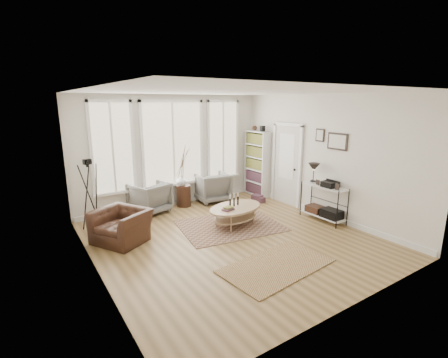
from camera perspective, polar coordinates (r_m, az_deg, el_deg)
room at (r=6.32m, az=1.49°, el=1.65°), size 5.50×5.54×2.90m
bay_window at (r=8.60m, az=-8.92°, el=5.87°), size 4.14×0.12×2.24m
door at (r=8.83m, az=10.98°, el=2.80°), size 0.09×1.06×2.22m
bookcase at (r=9.56m, az=5.88°, el=2.76°), size 0.31×0.85×2.06m
low_shelf at (r=7.89m, az=17.09°, el=-3.41°), size 0.38×1.08×1.30m
wall_art at (r=7.79m, az=18.57°, el=6.56°), size 0.04×0.88×0.44m
rug_main at (r=7.36m, az=1.05°, el=-8.17°), size 2.41×1.96×0.01m
rug_runner at (r=5.75m, az=9.22°, el=-14.81°), size 2.01×1.25×0.01m
coffee_table at (r=7.29m, az=1.98°, el=-5.61°), size 1.53×1.15×0.63m
armchair_left at (r=8.31m, az=-12.95°, el=-3.19°), size 1.05×1.06×0.77m
armchair_right at (r=9.04m, az=-2.18°, el=-1.41°), size 0.94×0.97×0.80m
side_table at (r=8.57m, az=-7.20°, el=0.18°), size 0.38×0.38×1.59m
vase at (r=8.56m, az=-7.48°, el=-0.25°), size 0.30×0.30×0.28m
accent_chair at (r=6.79m, az=-17.63°, el=-7.87°), size 1.30×1.25×0.65m
tripod_camera at (r=7.52m, az=-22.39°, el=-3.05°), size 0.55×0.55×1.55m
book_stack_near at (r=9.15m, az=5.86°, el=-3.32°), size 0.27×0.31×0.18m
book_stack_far at (r=9.05m, az=6.44°, el=-3.64°), size 0.21×0.25×0.14m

